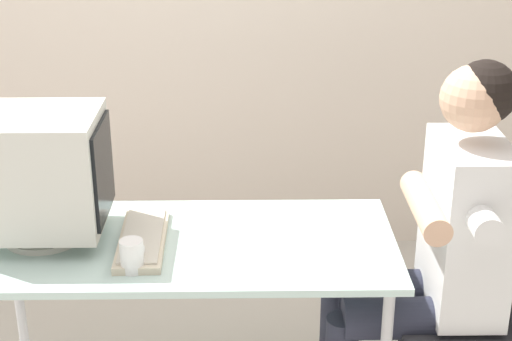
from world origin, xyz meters
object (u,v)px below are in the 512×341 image
at_px(keyboard, 143,239).
at_px(person_seated, 435,240).
at_px(crt_monitor, 39,172).
at_px(office_chair, 481,305).
at_px(desk, 182,258).
at_px(desk_mug, 132,255).

distance_m(keyboard, person_seated, 0.96).
bearing_deg(crt_monitor, office_chair, -2.59).
height_order(desk, desk_mug, desk_mug).
relative_size(crt_monitor, desk_mug, 4.16).
relative_size(desk, keyboard, 3.32).
xyz_separation_m(keyboard, person_seated, (0.96, -0.02, -0.00)).
bearing_deg(crt_monitor, desk_mug, -35.19).
bearing_deg(desk_mug, desk, 54.34).
distance_m(desk, crt_monitor, 0.54).
relative_size(office_chair, desk_mug, 7.94).
xyz_separation_m(desk, crt_monitor, (-0.45, 0.03, 0.30)).
bearing_deg(office_chair, desk, 178.20).
distance_m(crt_monitor, desk_mug, 0.43).
bearing_deg(person_seated, desk_mug, -170.76).
relative_size(keyboard, person_seated, 0.32).
xyz_separation_m(office_chair, desk_mug, (-1.14, -0.16, 0.29)).
xyz_separation_m(desk, office_chair, (1.01, -0.03, -0.17)).
distance_m(desk, office_chair, 1.02).
bearing_deg(office_chair, keyboard, 179.02).
distance_m(person_seated, desk_mug, 0.98).
relative_size(crt_monitor, person_seated, 0.32).
bearing_deg(crt_monitor, desk, -4.35).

